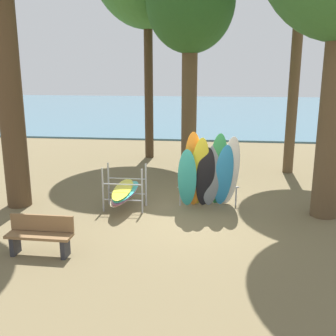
% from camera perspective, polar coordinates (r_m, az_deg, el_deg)
% --- Properties ---
extents(ground_plane, '(80.00, 80.00, 0.00)m').
position_cam_1_polar(ground_plane, '(10.69, 2.71, -7.18)').
color(ground_plane, brown).
extents(lake_water, '(80.00, 36.00, 0.10)m').
position_cam_1_polar(lake_water, '(39.77, 5.82, 8.43)').
color(lake_water, '#477084').
rests_on(lake_water, ground).
extents(tree_far_right_back, '(3.29, 3.29, 8.20)m').
position_cam_1_polar(tree_far_right_back, '(15.70, 3.24, 22.36)').
color(tree_far_right_back, brown).
rests_on(tree_far_right_back, ground).
extents(leaning_board_pile, '(1.80, 1.14, 2.28)m').
position_cam_1_polar(leaning_board_pile, '(11.10, 5.86, -0.87)').
color(leaning_board_pile, '#38B2AD').
rests_on(leaning_board_pile, ground).
extents(board_storage_rack, '(1.15, 2.13, 1.25)m').
position_cam_1_polar(board_storage_rack, '(11.29, -6.26, -3.40)').
color(board_storage_rack, '#9EA0A5').
rests_on(board_storage_rack, ground).
extents(park_bench, '(1.41, 0.43, 0.85)m').
position_cam_1_polar(park_bench, '(8.95, -17.86, -9.07)').
color(park_bench, '#2D2D33').
rests_on(park_bench, ground).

